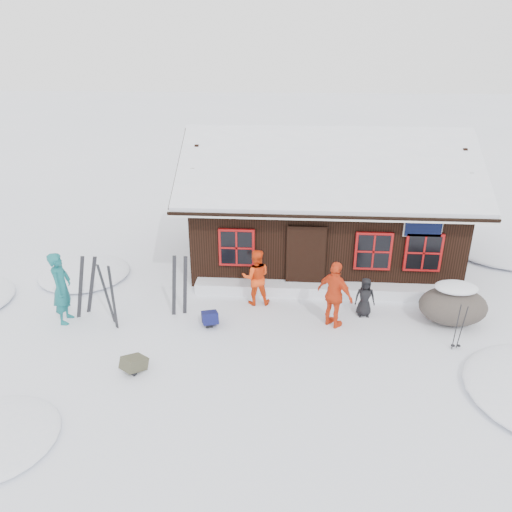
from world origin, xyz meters
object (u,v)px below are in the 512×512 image
Objects in this scene: skier_teal at (62,288)px; ski_pair_left at (86,286)px; skier_orange_left at (256,277)px; backpack_blue at (210,320)px; skier_crouched at (365,297)px; boulder at (453,305)px; skier_orange_right at (335,295)px; ski_poles at (459,328)px; backpack_olive at (134,366)px.

skier_teal is 0.65m from ski_pair_left.
skier_teal reaches higher than skier_orange_left.
skier_crouched is at bearing -5.40° from backpack_blue.
skier_teal is 1.14× the size of ski_pair_left.
boulder is 6.37m from backpack_blue.
backpack_blue is at bearing 43.76° from skier_orange_right.
skier_teal is at bearing -176.44° from boulder.
skier_teal reaches higher than ski_poles.
skier_orange_left is 1.48× the size of skier_crouched.
skier_orange_left is at bearing 86.53° from backpack_olive.
ski_pair_left is (-7.45, -0.40, 0.27)m from skier_crouched.
backpack_blue is (3.83, 0.06, -0.84)m from skier_teal.
backpack_blue is (3.37, -0.37, -0.68)m from ski_pair_left.
skier_teal reaches higher than skier_crouched.
boulder is at bearing -11.01° from backpack_blue.
ski_pair_left is 3.46m from backpack_blue.
skier_crouched is 4.17m from backpack_blue.
skier_orange_left reaches higher than boulder.
boulder is (3.12, 0.39, -0.38)m from skier_orange_right.
skier_orange_right is 3.39× the size of backpack_blue.
skier_orange_left is 5.35m from ski_poles.
ski_pair_left reaches higher than skier_crouched.
skier_crouched reaches higher than backpack_blue.
boulder is 1.02× the size of ski_pair_left.
ski_poles is at bearing -37.41° from skier_crouched.
skier_teal is 1.12× the size of boulder.
skier_orange_left is 3.14× the size of backpack_olive.
skier_teal is 7.05m from skier_orange_right.
ski_pair_left is 1.40× the size of ski_poles.
boulder is at bearing 52.53° from backpack_olive.
ski_poles is (9.48, -1.04, -0.25)m from ski_pair_left.
backpack_blue is at bearing -171.21° from skier_crouched.
ski_poles is (2.89, -0.85, -0.33)m from skier_orange_right.
skier_orange_left is 0.90× the size of skier_orange_right.
skier_teal is 3.92m from backpack_blue.
skier_orange_right is 1.03× the size of boulder.
ski_pair_left is at bearing 38.84° from skier_orange_right.
boulder is 1.42× the size of ski_poles.
skier_crouched is 6.19m from backpack_olive.
skier_orange_right is at bearing -12.90° from backpack_blue.
skier_orange_left is 3.05× the size of backpack_blue.
ski_pair_left is (-9.70, -0.20, 0.30)m from boulder.
skier_orange_right is 1.10m from skier_crouched.
skier_teal is at bearing 164.67° from backpack_blue.
ski_pair_left reaches higher than boulder.
skier_orange_right is 1.64× the size of skier_crouched.
backpack_olive is at bearing -161.03° from boulder.
ski_poles reaches higher than boulder.
skier_orange_right is 1.05× the size of ski_pair_left.
skier_teal reaches higher than ski_pair_left.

